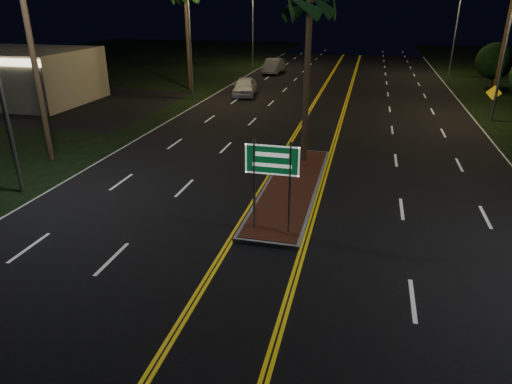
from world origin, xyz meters
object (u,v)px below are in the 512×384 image
(shrub_far, at_px, (495,61))
(warning_sign, at_px, (493,98))
(highway_sign, at_px, (272,169))
(streetlight_left_far, at_px, (256,17))
(streetlight_left_near, at_px, (1,53))
(streetlight_left_mid, at_px, (194,26))
(palm_median, at_px, (310,5))
(car_near, at_px, (245,85))
(median_island, at_px, (291,187))
(car_far, at_px, (273,65))
(streetlight_right_far, at_px, (454,19))
(streetlight_right_mid, at_px, (502,31))

(shrub_far, distance_m, warning_sign, 14.21)
(highway_sign, height_order, streetlight_left_far, streetlight_left_far)
(streetlight_left_near, xyz_separation_m, shrub_far, (24.41, 32.00, -3.32))
(streetlight_left_mid, xyz_separation_m, palm_median, (10.61, -13.50, 1.62))
(shrub_far, bearing_deg, streetlight_left_mid, -153.82)
(streetlight_left_near, relative_size, streetlight_left_far, 1.00)
(streetlight_left_mid, height_order, car_near, streetlight_left_mid)
(streetlight_left_mid, bearing_deg, warning_sign, -5.01)
(highway_sign, height_order, warning_sign, highway_sign)
(streetlight_left_far, distance_m, palm_median, 35.18)
(median_island, relative_size, streetlight_left_near, 1.14)
(streetlight_left_mid, relative_size, car_far, 1.68)
(highway_sign, distance_m, streetlight_left_far, 42.67)
(warning_sign, bearing_deg, median_island, -113.68)
(streetlight_left_mid, relative_size, streetlight_right_far, 1.00)
(median_island, bearing_deg, shrub_far, 64.55)
(streetlight_left_far, height_order, shrub_far, streetlight_left_far)
(streetlight_right_far, relative_size, palm_median, 1.08)
(streetlight_left_far, xyz_separation_m, shrub_far, (24.41, -8.00, -3.32))
(median_island, bearing_deg, car_far, 103.07)
(palm_median, xyz_separation_m, car_near, (-7.31, 16.07, -6.40))
(streetlight_right_mid, relative_size, streetlight_right_far, 1.00)
(car_near, xyz_separation_m, warning_sign, (18.18, -4.45, 0.62))
(median_island, relative_size, warning_sign, 4.42)
(streetlight_left_mid, height_order, streetlight_right_mid, same)
(car_near, xyz_separation_m, car_far, (-0.29, 13.16, 0.02))
(streetlight_left_far, distance_m, warning_sign, 30.94)
(palm_median, bearing_deg, streetlight_left_mid, 128.17)
(shrub_far, bearing_deg, highway_sign, -112.57)
(highway_sign, xyz_separation_m, streetlight_left_near, (-10.61, 1.20, 3.25))
(highway_sign, relative_size, palm_median, 0.39)
(median_island, height_order, highway_sign, highway_sign)
(highway_sign, distance_m, streetlight_right_mid, 22.18)
(car_near, bearing_deg, streetlight_left_far, 92.71)
(highway_sign, bearing_deg, streetlight_left_near, 173.53)
(streetlight_left_far, xyz_separation_m, car_far, (3.02, -4.27, -4.76))
(highway_sign, relative_size, warning_sign, 1.38)
(streetlight_left_far, bearing_deg, median_island, -74.00)
(streetlight_right_mid, bearing_deg, highway_sign, -118.93)
(streetlight_left_far, distance_m, car_near, 18.37)
(shrub_far, distance_m, car_near, 23.17)
(warning_sign, bearing_deg, streetlight_left_near, -127.82)
(palm_median, bearing_deg, streetlight_right_mid, 47.30)
(car_far, bearing_deg, streetlight_right_mid, -42.88)
(median_island, relative_size, highway_sign, 3.20)
(warning_sign, bearing_deg, streetlight_left_mid, -172.98)
(highway_sign, bearing_deg, shrub_far, 67.43)
(median_island, bearing_deg, streetlight_left_mid, 121.98)
(shrub_far, height_order, car_far, shrub_far)
(palm_median, relative_size, car_far, 1.55)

